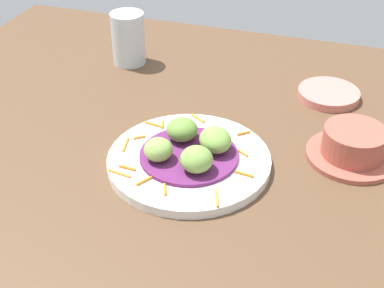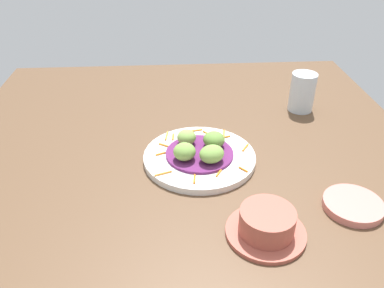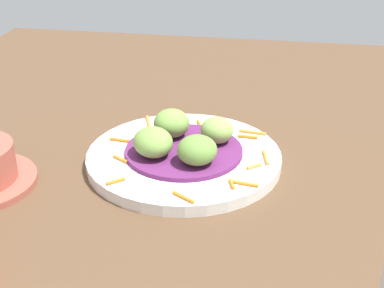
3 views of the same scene
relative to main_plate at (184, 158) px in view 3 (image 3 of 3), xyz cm
name	(u,v)px [view 3 (image 3 of 3)]	position (x,y,z in cm)	size (l,w,h in cm)	color
table_surface	(216,162)	(3.81, 2.63, -1.73)	(110.00, 110.00, 2.00)	brown
main_plate	(184,158)	(0.00, 0.00, 0.00)	(24.56, 24.56, 1.46)	white
cabbage_bed	(184,151)	(0.00, 0.00, 1.02)	(14.82, 14.82, 0.59)	#60235B
carrot_garnish	(203,151)	(2.31, 0.61, 0.93)	(21.10, 21.27, 0.40)	orange
guac_scoop_left	(153,142)	(-3.38, -2.26, 3.07)	(5.46, 4.76, 3.50)	#759E47
guac_scoop_center	(197,150)	(2.26, -3.38, 3.06)	(4.76, 4.84, 3.48)	olive
guac_scoop_right	(213,131)	(3.38, 2.26, 2.99)	(4.23, 4.24, 3.35)	#84A851
guac_scoop_back	(172,123)	(-2.26, 3.38, 3.14)	(4.70, 4.75, 3.65)	#759E47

